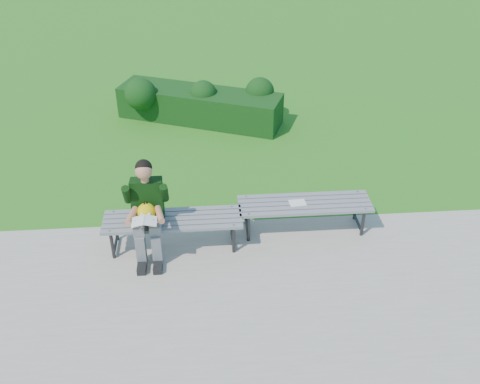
{
  "coord_description": "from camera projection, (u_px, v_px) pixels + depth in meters",
  "views": [
    {
      "loc": [
        -0.09,
        -6.13,
        4.56
      ],
      "look_at": [
        0.35,
        -0.27,
        0.69
      ],
      "focal_mm": 40.0,
      "sensor_mm": 36.0,
      "label": 1
    }
  ],
  "objects": [
    {
      "name": "hedge",
      "position": [
        198.0,
        102.0,
        10.22
      ],
      "size": [
        3.2,
        1.9,
        0.87
      ],
      "color": "#183C13",
      "rests_on": "ground"
    },
    {
      "name": "bench_right",
      "position": [
        305.0,
        206.0,
        7.24
      ],
      "size": [
        1.8,
        0.5,
        0.46
      ],
      "color": "gray",
      "rests_on": "walkway"
    },
    {
      "name": "paper_sheet",
      "position": [
        297.0,
        203.0,
        7.21
      ],
      "size": [
        0.23,
        0.18,
        0.01
      ],
      "color": "white",
      "rests_on": "bench_right"
    },
    {
      "name": "seated_boy",
      "position": [
        147.0,
        208.0,
        6.68
      ],
      "size": [
        0.56,
        0.76,
        1.31
      ],
      "color": "gray",
      "rests_on": "walkway"
    },
    {
      "name": "bench_left",
      "position": [
        173.0,
        222.0,
        6.94
      ],
      "size": [
        1.8,
        0.5,
        0.46
      ],
      "color": "gray",
      "rests_on": "walkway"
    },
    {
      "name": "walkway",
      "position": [
        219.0,
        313.0,
        6.16
      ],
      "size": [
        30.0,
        3.5,
        0.02
      ],
      "color": "beige",
      "rests_on": "ground"
    },
    {
      "name": "ground",
      "position": [
        214.0,
        223.0,
        7.62
      ],
      "size": [
        80.0,
        80.0,
        0.0
      ],
      "color": "#247022",
      "rests_on": "ground"
    }
  ]
}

